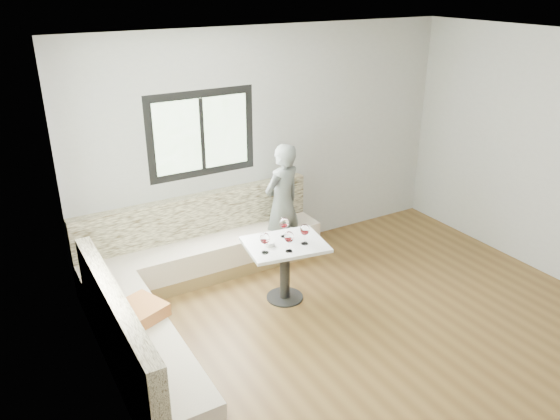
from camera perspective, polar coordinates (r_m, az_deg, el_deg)
name	(u,v)px	position (r m, az deg, el deg)	size (l,w,h in m)	color
room	(399,212)	(4.86, 12.32, -0.24)	(5.01, 5.01, 2.81)	brown
banquette	(180,284)	(5.86, -10.44, -7.66)	(2.90, 2.80, 0.95)	olive
table	(285,257)	(5.90, 0.52, -4.94)	(0.93, 0.78, 0.69)	black
person	(282,203)	(6.63, 0.25, 0.68)	(0.55, 0.36, 1.51)	#5A615C
olive_ramekin	(269,243)	(5.76, -1.13, -3.51)	(0.11, 0.11, 0.04)	white
wine_glass_a	(265,239)	(5.55, -1.59, -3.05)	(0.10, 0.10, 0.23)	white
wine_glass_b	(289,238)	(5.58, 0.95, -2.90)	(0.10, 0.10, 0.23)	white
wine_glass_c	(305,230)	(5.74, 2.61, -2.14)	(0.10, 0.10, 0.23)	white
wine_glass_d	(284,224)	(5.89, 0.43, -1.43)	(0.10, 0.10, 0.23)	white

